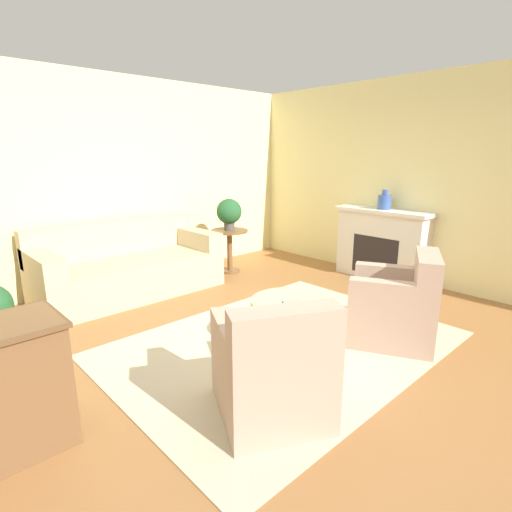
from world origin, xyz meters
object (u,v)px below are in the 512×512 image
side_table (230,243)px  potted_plant_on_side_table (229,212)px  armchair_right (397,307)px  vase_mantel_near (384,201)px  armchair_left (273,371)px  ottoman_table (289,317)px  couch (128,269)px

side_table → potted_plant_on_side_table: bearing=0.0°
armchair_right → vase_mantel_near: bearing=34.3°
armchair_left → ottoman_table: (0.85, 0.62, -0.05)m
vase_mantel_near → potted_plant_on_side_table: 2.24m
armchair_right → ottoman_table: size_ratio=1.38×
potted_plant_on_side_table → vase_mantel_near: bearing=-51.7°
armchair_right → side_table: size_ratio=1.52×
ottoman_table → vase_mantel_near: size_ratio=2.62×
potted_plant_on_side_table → armchair_right: bearing=-96.5°
couch → vase_mantel_near: vase_mantel_near is taller
potted_plant_on_side_table → armchair_left: bearing=-124.8°
armchair_left → armchair_right: same height
ottoman_table → potted_plant_on_side_table: (1.18, 2.31, 0.63)m
side_table → potted_plant_on_side_table: (0.00, 0.00, 0.48)m
armchair_right → potted_plant_on_side_table: bearing=83.5°
couch → armchair_right: (1.25, -3.07, 0.02)m
vase_mantel_near → ottoman_table: bearing=-167.8°
armchair_left → vase_mantel_near: vase_mantel_near is taller
armchair_right → side_table: bearing=83.5°
armchair_left → potted_plant_on_side_table: size_ratio=2.12×
couch → armchair_right: bearing=-67.9°
couch → armchair_left: 3.10m
couch → potted_plant_on_side_table: (1.58, -0.15, 0.59)m
ottoman_table → potted_plant_on_side_table: 2.67m
ottoman_table → vase_mantel_near: (2.57, 0.55, 0.83)m
side_table → vase_mantel_near: (1.38, -1.75, 0.68)m
ottoman_table → potted_plant_on_side_table: size_ratio=1.53×
couch → armchair_left: (-0.45, -3.07, 0.02)m
couch → ottoman_table: (0.40, -2.45, -0.03)m
ottoman_table → vase_mantel_near: 2.75m
side_table → potted_plant_on_side_table: potted_plant_on_side_table is taller
couch → armchair_right: size_ratio=2.28×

